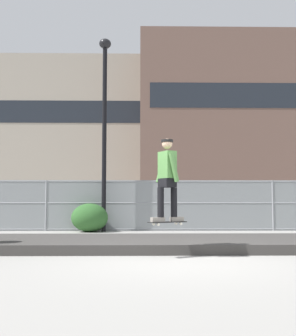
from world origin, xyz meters
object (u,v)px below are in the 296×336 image
(street_lamp, at_px, (105,111))
(shrub_left, at_px, (90,218))
(parked_car_far, at_px, (288,206))
(skateboard, at_px, (167,222))
(parked_car_mid, at_px, (162,206))
(parked_car_near, at_px, (45,206))
(skater, at_px, (167,175))

(street_lamp, relative_size, shrub_left, 5.44)
(parked_car_far, bearing_deg, shrub_left, -155.41)
(street_lamp, distance_m, shrub_left, 3.90)
(skateboard, height_order, shrub_left, shrub_left)
(parked_car_mid, height_order, parked_car_far, same)
(street_lamp, relative_size, parked_car_mid, 1.59)
(shrub_left, bearing_deg, parked_car_far, 24.59)
(skateboard, xyz_separation_m, parked_car_near, (-4.80, 10.26, 0.15))
(skateboard, distance_m, parked_car_near, 11.32)
(parked_car_mid, bearing_deg, skateboard, -92.35)
(parked_car_near, height_order, shrub_left, parked_car_near)
(skater, xyz_separation_m, shrub_left, (-2.35, 6.44, -1.13))
(shrub_left, bearing_deg, skater, -69.99)
(shrub_left, bearing_deg, street_lamp, 14.68)
(street_lamp, bearing_deg, parked_car_mid, 58.85)
(skateboard, relative_size, parked_car_near, 0.18)
(parked_car_near, distance_m, parked_car_mid, 5.22)
(street_lamp, height_order, parked_car_mid, street_lamp)
(skateboard, bearing_deg, street_lamp, 105.82)
(skateboard, relative_size, shrub_left, 0.62)
(street_lamp, relative_size, parked_car_near, 1.55)
(skateboard, xyz_separation_m, skater, (-0.00, 0.00, 0.94))
(skater, distance_m, parked_car_near, 11.35)
(skateboard, height_order, parked_car_far, parked_car_far)
(parked_car_near, distance_m, shrub_left, 4.55)
(skater, bearing_deg, parked_car_mid, 87.65)
(parked_car_mid, bearing_deg, parked_car_far, -0.30)
(skater, relative_size, street_lamp, 0.23)
(skater, bearing_deg, parked_car_far, 59.28)
(parked_car_far, xyz_separation_m, shrub_left, (-8.48, -3.88, -0.34))
(skater, height_order, street_lamp, street_lamp)
(shrub_left, bearing_deg, parked_car_mid, 54.68)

